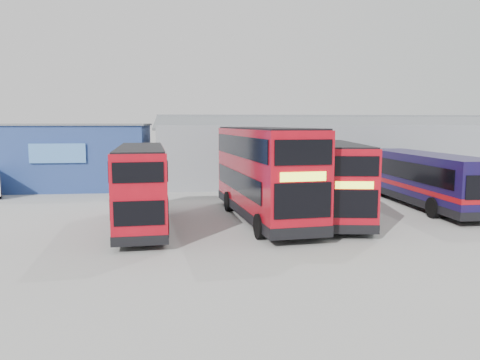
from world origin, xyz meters
TOP-DOWN VIEW (x-y plane):
  - ground_plane at (0.00, 0.00)m, footprint 120.00×120.00m
  - office_block at (-14.00, 17.99)m, footprint 12.30×8.32m
  - maintenance_shed at (8.00, 20.00)m, footprint 30.50×12.00m
  - double_decker_left at (-6.97, 2.14)m, footprint 2.99×9.65m
  - double_decker_centre at (-0.66, 3.31)m, footprint 4.12×11.88m
  - double_decker_right at (3.20, 3.15)m, footprint 3.72×9.92m
  - single_decker_blue at (9.91, 6.13)m, footprint 3.02×12.19m

SIDE VIEW (x-z plane):
  - ground_plane at x=0.00m, z-range 0.00..0.00m
  - single_decker_blue at x=9.91m, z-range -0.01..3.28m
  - double_decker_left at x=-6.97m, z-range -0.01..4.01m
  - double_decker_right at x=3.20m, z-range -0.01..4.09m
  - double_decker_centre at x=-0.66m, z-range -0.01..4.92m
  - office_block at x=-14.00m, z-range 0.02..5.14m
  - maintenance_shed at x=8.00m, z-range -0.34..5.55m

